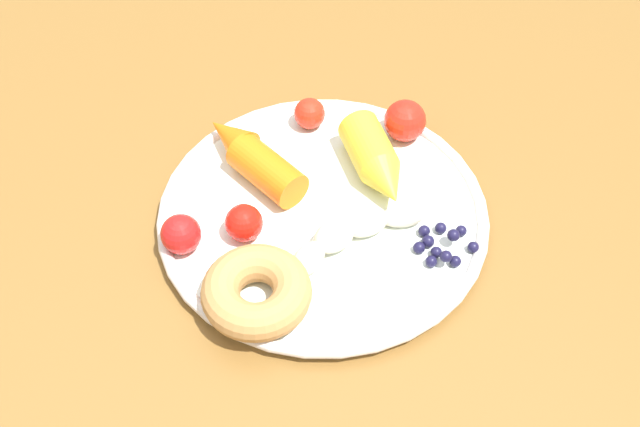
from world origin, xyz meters
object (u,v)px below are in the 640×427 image
at_px(banana, 336,243).
at_px(tomato_far, 402,121).
at_px(tomato_near, 307,114).
at_px(tomato_extra, 241,222).
at_px(carrot_yellow, 373,162).
at_px(donut, 253,292).
at_px(plate, 320,215).
at_px(blueberry_pile, 439,245).
at_px(carrot_orange, 252,156).
at_px(tomato_mid, 178,234).
at_px(dining_table, 274,301).

distance_m(banana, tomato_far, 0.17).
height_order(tomato_near, tomato_extra, tomato_extra).
distance_m(carrot_yellow, donut, 0.19).
bearing_deg(tomato_extra, tomato_far, -145.64).
xyz_separation_m(banana, carrot_yellow, (-0.05, -0.09, 0.01)).
height_order(plate, banana, banana).
xyz_separation_m(plate, donut, (0.07, 0.10, 0.02)).
relative_size(banana, blueberry_pile, 2.43).
height_order(plate, carrot_orange, carrot_orange).
distance_m(plate, tomato_extra, 0.08).
distance_m(carrot_yellow, tomato_far, 0.07).
xyz_separation_m(banana, carrot_orange, (0.07, -0.11, 0.01)).
height_order(carrot_yellow, blueberry_pile, carrot_yellow).
relative_size(tomato_mid, tomato_far, 0.87).
bearing_deg(carrot_orange, donut, 88.13).
bearing_deg(donut, carrot_orange, -91.87).
relative_size(donut, tomato_far, 2.23).
height_order(plate, tomato_far, tomato_far).
xyz_separation_m(carrot_orange, donut, (0.01, 0.16, -0.00)).
relative_size(carrot_yellow, donut, 1.18).
distance_m(carrot_yellow, blueberry_pile, 0.11).
bearing_deg(carrot_yellow, tomato_far, -124.17).
bearing_deg(carrot_yellow, donut, 48.49).
distance_m(plate, tomato_far, 0.14).
xyz_separation_m(carrot_orange, tomato_mid, (0.07, 0.09, -0.00)).
height_order(donut, tomato_far, tomato_far).
height_order(banana, donut, donut).
xyz_separation_m(tomato_near, tomato_far, (-0.10, 0.03, 0.01)).
bearing_deg(tomato_extra, carrot_orange, -99.28).
bearing_deg(carrot_yellow, dining_table, 30.14).
height_order(banana, tomato_mid, tomato_mid).
distance_m(banana, tomato_mid, 0.15).
relative_size(blueberry_pile, tomato_extra, 1.70).
distance_m(carrot_yellow, tomato_near, 0.10).
bearing_deg(tomato_near, tomato_far, 165.21).
height_order(blueberry_pile, tomato_mid, tomato_mid).
distance_m(dining_table, tomato_near, 0.20).
height_order(donut, blueberry_pile, donut).
xyz_separation_m(carrot_yellow, blueberry_pile, (-0.05, 0.10, -0.01)).
xyz_separation_m(carrot_orange, carrot_yellow, (-0.12, 0.02, 0.00)).
bearing_deg(tomato_far, tomato_mid, 28.98).
relative_size(dining_table, donut, 9.95).
height_order(dining_table, banana, banana).
height_order(dining_table, blueberry_pile, blueberry_pile).
bearing_deg(dining_table, banana, 156.22).
bearing_deg(plate, carrot_yellow, -143.10).
relative_size(donut, tomato_mid, 2.58).
distance_m(banana, tomato_near, 0.17).
bearing_deg(tomato_near, plate, 91.10).
distance_m(tomato_near, tomato_mid, 0.20).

